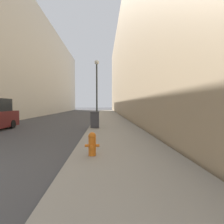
% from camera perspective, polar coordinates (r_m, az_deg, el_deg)
% --- Properties ---
extents(sidewalk_right, '(3.74, 60.00, 0.12)m').
position_cam_1_polar(sidewalk_right, '(21.42, -0.65, -2.21)').
color(sidewalk_right, gray).
rests_on(sidewalk_right, ground).
extents(building_left_glass, '(12.00, 60.00, 16.61)m').
position_cam_1_polar(building_left_glass, '(33.89, -31.05, 13.17)').
color(building_left_glass, beige).
rests_on(building_left_glass, ground).
extents(building_right_stone, '(12.00, 60.00, 17.81)m').
position_cam_1_polar(building_right_stone, '(31.41, 14.05, 15.46)').
color(building_right_stone, tan).
rests_on(building_right_stone, ground).
extents(fire_hydrant, '(0.48, 0.37, 0.77)m').
position_cam_1_polar(fire_hydrant, '(5.89, -6.49, -10.11)').
color(fire_hydrant, orange).
rests_on(fire_hydrant, sidewalk_right).
extents(trash_bin, '(0.62, 0.62, 1.15)m').
position_cam_1_polar(trash_bin, '(12.69, -5.64, -2.51)').
color(trash_bin, '#3D3D42').
rests_on(trash_bin, sidewalk_right).
extents(lamppost, '(0.38, 0.38, 5.45)m').
position_cam_1_polar(lamppost, '(15.08, -4.99, 8.45)').
color(lamppost, '#2D332D').
rests_on(lamppost, sidewalk_right).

